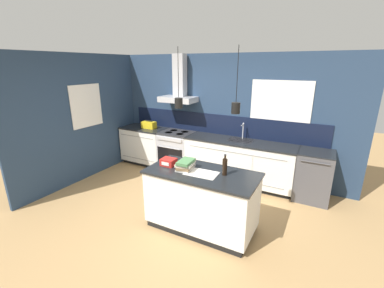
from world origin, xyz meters
name	(u,v)px	position (x,y,z in m)	size (l,w,h in m)	color
ground_plane	(170,214)	(0.00, 0.00, 0.00)	(16.00, 16.00, 0.00)	tan
wall_back	(217,114)	(-0.05, 2.00, 1.36)	(5.60, 2.22, 2.60)	navy
wall_left	(92,116)	(-2.43, 0.70, 1.30)	(0.08, 3.80, 2.60)	navy
counter_run_left	(146,145)	(-1.81, 1.69, 0.46)	(1.11, 0.64, 0.91)	black
counter_run_sink	(239,162)	(0.59, 1.69, 0.46)	(2.24, 0.64, 1.25)	black
oven_range	(177,151)	(-0.89, 1.69, 0.46)	(0.74, 0.66, 0.91)	#B5B5BA
dishwasher	(314,176)	(2.00, 1.69, 0.46)	(0.60, 0.65, 0.91)	#4C4C51
kitchen_island	(202,200)	(0.61, -0.06, 0.46)	(1.62, 0.79, 0.91)	black
bottle_on_island	(225,166)	(0.92, 0.00, 1.03)	(0.07, 0.07, 0.30)	black
book_stack	(186,165)	(0.35, -0.08, 0.98)	(0.28, 0.36, 0.15)	silver
red_supply_box	(169,162)	(0.04, -0.07, 0.96)	(0.21, 0.18, 0.10)	red
paper_pile	(201,173)	(0.62, -0.11, 0.91)	(0.47, 0.31, 0.01)	silver
yellow_toolbox	(149,125)	(-1.67, 1.69, 0.99)	(0.34, 0.18, 0.19)	gold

